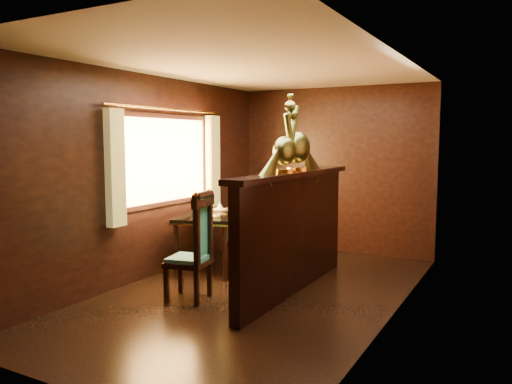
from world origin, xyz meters
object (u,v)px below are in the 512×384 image
chair_left (197,243)px  peacock_right (298,133)px  chair_right (255,224)px  dining_table (212,218)px  peacock_left (285,138)px

chair_left → peacock_right: peacock_right is taller
chair_left → chair_right: bearing=73.8°
peacock_right → chair_right: bearing=160.7°
dining_table → chair_right: (0.71, -0.10, 0.00)m
dining_table → peacock_right: peacock_right is taller
dining_table → peacock_right: bearing=-32.0°
chair_right → peacock_right: bearing=-23.6°
dining_table → peacock_left: peacock_left is taller
peacock_left → peacock_right: peacock_right is taller
chair_right → peacock_left: size_ratio=1.75×
dining_table → peacock_left: (1.38, -0.68, 1.06)m
peacock_left → chair_left: bearing=-145.5°
chair_left → peacock_left: bearing=23.0°
peacock_left → dining_table: bearing=153.9°
dining_table → chair_left: chair_left is taller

